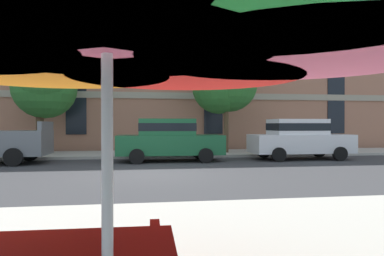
# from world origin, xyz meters

# --- Properties ---
(ground_plane) EXTENTS (120.00, 120.00, 0.00)m
(ground_plane) POSITION_xyz_m (0.00, 0.00, 0.00)
(ground_plane) COLOR #38383A
(sidewalk_far) EXTENTS (56.00, 3.60, 0.12)m
(sidewalk_far) POSITION_xyz_m (0.00, 6.80, 0.06)
(sidewalk_far) COLOR #B2ADA3
(sidewalk_far) RESTS_ON ground
(apartment_building) EXTENTS (46.17, 12.08, 19.20)m
(apartment_building) POSITION_xyz_m (0.00, 14.99, 9.60)
(apartment_building) COLOR #A87056
(apartment_building) RESTS_ON ground
(sedan_green) EXTENTS (4.40, 1.98, 1.78)m
(sedan_green) POSITION_xyz_m (0.84, 3.70, 0.95)
(sedan_green) COLOR #195933
(sedan_green) RESTS_ON ground
(sedan_white) EXTENTS (4.40, 1.98, 1.78)m
(sedan_white) POSITION_xyz_m (6.63, 3.70, 0.95)
(sedan_white) COLOR silver
(sedan_white) RESTS_ON ground
(street_tree_left) EXTENTS (3.13, 3.37, 5.20)m
(street_tree_left) POSITION_xyz_m (-4.98, 7.14, 3.62)
(street_tree_left) COLOR #4C3823
(street_tree_left) RESTS_ON ground
(street_tree_middle) EXTENTS (3.40, 2.94, 5.32)m
(street_tree_middle) POSITION_xyz_m (3.97, 6.80, 3.70)
(street_tree_middle) COLOR brown
(street_tree_middle) RESTS_ON ground
(patio_umbrella) EXTENTS (3.90, 3.62, 2.43)m
(patio_umbrella) POSITION_xyz_m (-0.47, -9.00, 2.13)
(patio_umbrella) COLOR silver
(patio_umbrella) RESTS_ON ground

